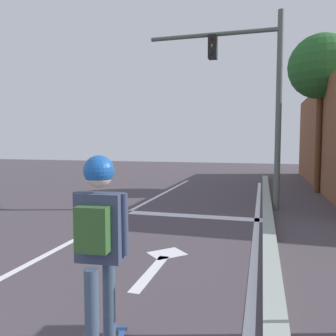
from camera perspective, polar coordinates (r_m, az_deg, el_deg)
lane_line_center at (r=6.95m, az=-14.80°, el=-11.26°), size 0.12×20.00×0.01m
lane_line_curbside at (r=6.05m, az=14.38°, el=-13.64°), size 0.12×20.00×0.01m
stop_bar at (r=8.61m, az=4.03°, el=-8.05°), size 3.47×0.40×0.01m
lane_arrow_stem at (r=5.08m, az=-2.89°, el=-17.12°), size 0.16×1.40×0.01m
lane_arrow_head at (r=5.84m, az=-0.17°, el=-14.18°), size 0.71×0.71×0.01m
curb_strip at (r=6.04m, az=16.83°, el=-13.08°), size 0.24×24.00×0.14m
skater at (r=2.87m, az=-11.55°, el=-10.24°), size 0.47×0.63×1.68m
traffic_signal_mast at (r=9.88m, az=13.80°, el=13.93°), size 3.70×0.34×5.36m
roadside_tree at (r=13.75m, az=24.35°, el=15.15°), size 2.29×2.29×5.69m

